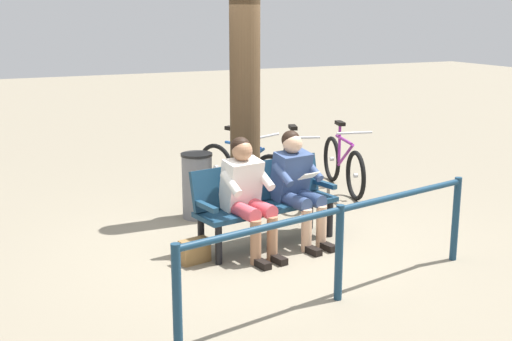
# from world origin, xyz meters

# --- Properties ---
(ground_plane) EXTENTS (40.00, 40.00, 0.00)m
(ground_plane) POSITION_xyz_m (0.00, 0.00, 0.00)
(ground_plane) COLOR gray
(bench) EXTENTS (1.66, 0.75, 0.87)m
(bench) POSITION_xyz_m (-0.07, -0.06, 0.51)
(bench) COLOR navy
(bench) RESTS_ON ground
(person_reading) EXTENTS (0.54, 0.81, 1.20)m
(person_reading) POSITION_xyz_m (-0.41, 0.04, 0.66)
(person_reading) COLOR #334772
(person_reading) RESTS_ON ground
(person_companion) EXTENTS (0.54, 0.81, 1.20)m
(person_companion) POSITION_xyz_m (0.23, 0.16, 0.66)
(person_companion) COLOR white
(person_companion) RESTS_ON ground
(handbag) EXTENTS (0.32, 0.20, 0.24)m
(handbag) POSITION_xyz_m (0.80, 0.17, 0.12)
(handbag) COLOR olive
(handbag) RESTS_ON ground
(tree_trunk) EXTENTS (0.36, 0.36, 3.27)m
(tree_trunk) POSITION_xyz_m (-0.34, -1.15, 1.63)
(tree_trunk) COLOR #4C3823
(tree_trunk) RESTS_ON ground
(litter_bin) EXTENTS (0.38, 0.38, 0.79)m
(litter_bin) POSITION_xyz_m (0.26, -1.22, 0.40)
(litter_bin) COLOR slate
(litter_bin) RESTS_ON ground
(bicycle_silver) EXTENTS (0.56, 1.65, 0.94)m
(bicycle_silver) POSITION_xyz_m (-2.00, -1.55, 0.36)
(bicycle_silver) COLOR black
(bicycle_silver) RESTS_ON ground
(bicycle_green) EXTENTS (0.65, 1.62, 0.94)m
(bicycle_green) POSITION_xyz_m (-1.24, -1.54, 0.36)
(bicycle_green) COLOR black
(bicycle_green) RESTS_ON ground
(bicycle_orange) EXTENTS (0.75, 1.57, 0.94)m
(bicycle_orange) POSITION_xyz_m (-0.59, -1.80, 0.36)
(bicycle_orange) COLOR black
(bicycle_orange) RESTS_ON ground
(railing_fence) EXTENTS (3.17, 0.71, 0.85)m
(railing_fence) POSITION_xyz_m (-0.02, 1.51, 0.60)
(railing_fence) COLOR navy
(railing_fence) RESTS_ON ground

